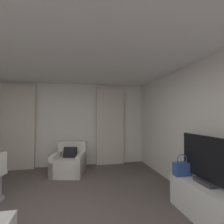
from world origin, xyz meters
TOP-DOWN VIEW (x-y plane):
  - wall_window at (0.00, 3.03)m, footprint 5.12×0.06m
  - wall_right at (2.53, 0.00)m, footprint 0.06×6.12m
  - ceiling at (0.00, 0.00)m, footprint 5.12×6.12m
  - curtain_left_panel at (-1.38, 2.90)m, footprint 0.90×0.06m
  - curtain_right_panel at (1.38, 2.90)m, footprint 0.90×0.06m
  - armchair at (0.10, 2.24)m, footprint 0.97×1.01m
  - tv_console at (2.22, -0.30)m, footprint 0.51×1.17m
  - tv_flatscreen at (2.22, -0.31)m, footprint 0.20×1.03m
  - handbag_primary at (2.09, 0.11)m, footprint 0.30×0.14m

SIDE VIEW (x-z plane):
  - tv_console at x=2.22m, z-range 0.00..0.54m
  - armchair at x=0.10m, z-range -0.13..0.69m
  - handbag_primary at x=2.09m, z-range 0.47..0.84m
  - tv_flatscreen at x=2.22m, z-range 0.52..1.25m
  - curtain_left_panel at x=-1.38m, z-range 0.00..2.50m
  - curtain_right_panel at x=1.38m, z-range 0.00..2.50m
  - wall_window at x=0.00m, z-range 0.00..2.60m
  - wall_right at x=2.53m, z-range 0.00..2.60m
  - ceiling at x=0.00m, z-range 2.60..2.66m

